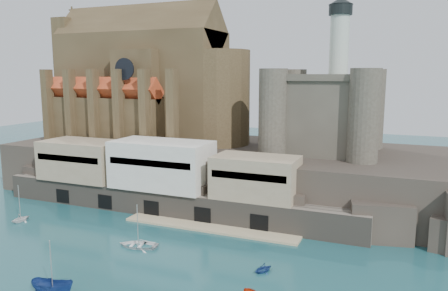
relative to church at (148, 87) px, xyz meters
The scene contains 8 objects.
ground 53.14m from the church, 60.03° to the right, with size 300.00×300.00×0.00m, color #18494F.
promontory 29.58m from the church, ahead, with size 100.00×36.00×10.00m.
quay 28.37m from the church, 53.41° to the right, with size 70.00×12.00×13.05m.
church is the anchor object (origin of this frame).
castle_keep 40.39m from the church, ahead, with size 21.20×21.20×29.30m.
boat_4 40.19m from the church, 99.09° to the right, with size 2.87×1.75×3.33m, color white.
boat_6 45.63m from the church, 60.62° to the right, with size 4.19×1.21×5.86m, color white.
boat_7 57.22m from the church, 42.42° to the right, with size 2.43×1.48×2.82m, color navy.
Camera 1 is at (30.34, -44.19, 25.03)m, focal length 35.00 mm.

